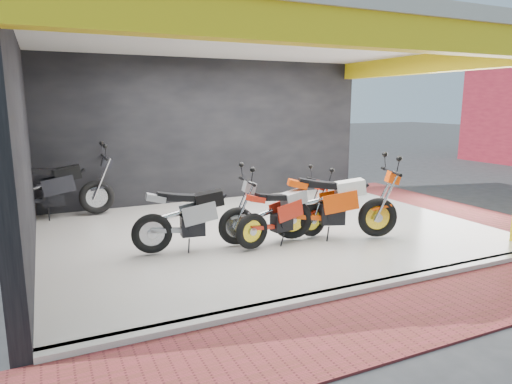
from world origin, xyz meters
The scene contains 14 objects.
ground centered at (0.00, 0.00, 0.00)m, with size 80.00×80.00×0.00m, color #2D2D30.
showroom_floor centered at (0.00, 2.00, 0.05)m, with size 8.00×6.00×0.10m, color silver.
showroom_ceiling centered at (0.00, 2.00, 3.60)m, with size 8.40×6.40×0.20m, color beige.
back_wall centered at (0.00, 5.10, 1.75)m, with size 8.20×0.20×3.50m, color black.
left_wall centered at (-4.10, 2.00, 1.75)m, with size 0.20×6.20×3.50m, color black.
header_beam_front centered at (0.00, -1.00, 3.30)m, with size 8.40×0.30×0.40m, color yellow.
header_beam_right centered at (4.00, 2.00, 3.30)m, with size 0.30×6.40×0.40m, color yellow.
floor_kerb centered at (0.00, -1.02, 0.05)m, with size 8.00×0.20×0.10m, color silver.
paver_front centered at (0.00, -1.80, 0.01)m, with size 9.00×1.40×0.03m, color maroon.
paver_right centered at (4.80, 2.00, 0.01)m, with size 1.40×7.00×0.03m, color maroon.
moto_hero centered at (1.50, 0.61, 0.82)m, with size 2.35×0.87×1.44m, color #FF4C0A, non-canonical shape.
moto_row_a centered at (0.49, 1.13, 0.71)m, with size 1.99×0.74×1.22m, color red, non-canonical shape.
moto_row_b centered at (-0.92, 1.25, 0.76)m, with size 2.15×0.80×1.31m, color #9A9CA1, non-canonical shape.
moto_row_d centered at (-2.80, 4.50, 0.84)m, with size 2.42×0.90×1.48m, color black, non-canonical shape.
Camera 1 is at (-3.75, -5.55, 2.47)m, focal length 32.00 mm.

